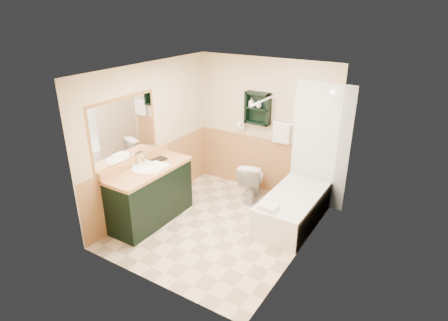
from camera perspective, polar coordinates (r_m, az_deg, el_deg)
floor at (r=5.93m, az=-0.84°, el=-9.94°), size 3.00×3.00×0.00m
back_wall at (r=6.62m, az=6.26°, el=5.08°), size 2.60×0.04×2.40m
left_wall at (r=6.14m, az=-11.34°, el=3.31°), size 0.04×3.00×2.40m
right_wall at (r=4.84m, az=12.34°, el=-2.29°), size 0.04×3.00×2.40m
ceiling at (r=5.04m, az=-1.01°, el=13.81°), size 2.60×3.00×0.04m
wainscot_left at (r=6.39m, az=-10.62°, el=-2.66°), size 2.98×2.98×1.00m
wainscot_back at (r=6.84m, az=5.88°, el=-0.58°), size 2.58×2.58×1.00m
mirror_frame at (r=5.65m, az=-14.96°, el=4.44°), size 1.30×1.30×1.00m
mirror_glass at (r=5.65m, az=-14.93°, el=4.43°), size 1.20×1.20×0.90m
tile_right at (r=5.57m, az=14.53°, el=-0.76°), size 1.50×1.50×2.10m
tile_back at (r=6.28m, az=14.43°, el=2.01°), size 0.95×0.95×2.10m
tile_accent at (r=5.30m, az=15.34°, el=7.71°), size 1.50×1.50×0.10m
wall_shelf at (r=6.47m, az=5.14°, el=7.92°), size 0.45×0.15×0.55m
hair_dryer at (r=6.72m, az=2.84°, el=5.46°), size 0.10×0.24×0.18m
towel_bar at (r=6.38m, az=8.87°, el=5.65°), size 0.40×0.06×0.40m
curtain_rod at (r=5.52m, az=8.04°, el=9.97°), size 0.03×1.60×0.03m
shower_curtain at (r=5.92m, az=8.30°, el=2.25°), size 1.05×1.05×1.70m
vanity at (r=5.97m, az=-11.09°, el=-5.12°), size 0.59×1.44×0.91m
bathtub at (r=5.99m, az=10.40°, el=-7.25°), size 0.73×1.50×0.49m
toilet at (r=6.57m, az=4.30°, el=-3.03°), size 0.57×0.79×0.69m
counter_towel at (r=5.76m, az=-10.10°, el=-0.85°), size 0.31×0.24×0.04m
vanity_book at (r=6.04m, az=-10.59°, el=1.34°), size 0.18×0.05×0.25m
tub_towel at (r=5.43m, az=6.79°, el=-7.03°), size 0.26×0.21×0.07m
soap_bottle_a at (r=6.50m, az=4.19°, el=8.49°), size 0.07×0.15×0.07m
soap_bottle_b at (r=6.43m, az=5.32°, el=8.43°), size 0.14×0.15×0.10m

